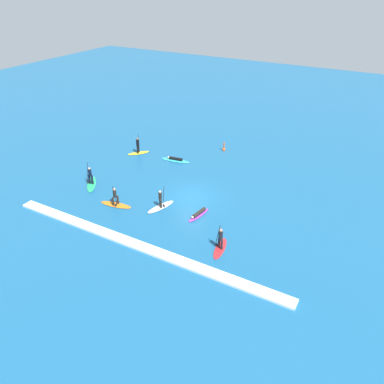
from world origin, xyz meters
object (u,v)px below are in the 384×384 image
at_px(surfer_on_teal_board, 175,160).
at_px(marker_buoy, 224,149).
at_px(surfer_on_purple_board, 199,214).
at_px(surfer_on_orange_board, 116,202).
at_px(surfer_on_white_board, 161,204).
at_px(surfer_on_yellow_board, 138,149).
at_px(surfer_on_green_board, 91,181).
at_px(surfer_on_red_board, 220,244).

distance_m(surfer_on_teal_board, marker_buoy, 6.03).
bearing_deg(surfer_on_purple_board, surfer_on_orange_board, -64.70).
height_order(surfer_on_teal_board, surfer_on_white_board, surfer_on_white_board).
height_order(surfer_on_orange_board, surfer_on_yellow_board, surfer_on_yellow_board).
bearing_deg(surfer_on_green_board, marker_buoy, -67.13).
height_order(surfer_on_green_board, marker_buoy, surfer_on_green_board).
bearing_deg(surfer_on_green_board, surfer_on_red_board, -138.35).
bearing_deg(surfer_on_green_board, surfer_on_white_board, -129.05).
bearing_deg(surfer_on_yellow_board, surfer_on_green_board, -138.24).
bearing_deg(marker_buoy, surfer_on_orange_board, -101.63).
distance_m(surfer_on_purple_board, surfer_on_yellow_board, 14.11).
distance_m(surfer_on_green_board, surfer_on_orange_board, 4.78).
xyz_separation_m(surfer_on_teal_board, marker_buoy, (3.37, 5.00, 0.08)).
height_order(surfer_on_red_board, surfer_on_teal_board, surfer_on_red_board).
distance_m(surfer_on_red_board, marker_buoy, 17.80).
xyz_separation_m(surfer_on_white_board, surfer_on_yellow_board, (-8.39, 8.19, 0.16)).
xyz_separation_m(surfer_on_red_board, surfer_on_yellow_board, (-15.28, 10.79, 0.02)).
height_order(surfer_on_green_board, surfer_on_teal_board, surfer_on_green_board).
xyz_separation_m(surfer_on_teal_board, surfer_on_purple_board, (7.25, -8.12, 0.03)).
bearing_deg(surfer_on_green_board, surfer_on_orange_board, -149.85).
relative_size(surfer_on_white_board, surfer_on_purple_board, 1.10).
bearing_deg(marker_buoy, surfer_on_purple_board, -73.51).
bearing_deg(surfer_on_yellow_board, surfer_on_white_board, -95.28).
xyz_separation_m(surfer_on_purple_board, marker_buoy, (-3.88, 13.11, 0.05)).
bearing_deg(surfer_on_purple_board, surfer_on_green_board, -79.87).
xyz_separation_m(surfer_on_red_board, surfer_on_green_board, (-14.90, 2.79, -0.10)).
bearing_deg(surfer_on_white_board, surfer_on_orange_board, 130.25).
xyz_separation_m(surfer_on_white_board, surfer_on_purple_board, (3.43, 0.49, -0.18)).
relative_size(surfer_on_white_board, marker_buoy, 2.74).
xyz_separation_m(surfer_on_green_board, surfer_on_yellow_board, (-0.38, 8.01, 0.11)).
height_order(surfer_on_green_board, surfer_on_orange_board, surfer_on_green_board).
bearing_deg(surfer_on_red_board, marker_buoy, 13.85).
relative_size(surfer_on_white_board, surfer_on_yellow_board, 1.23).
bearing_deg(surfer_on_purple_board, surfer_on_red_board, 56.76).
relative_size(surfer_on_green_board, surfer_on_white_board, 1.03).
xyz_separation_m(surfer_on_green_board, surfer_on_teal_board, (4.19, 8.42, -0.26)).
distance_m(surfer_on_teal_board, surfer_on_yellow_board, 4.60).
relative_size(surfer_on_red_board, surfer_on_orange_board, 0.89).
bearing_deg(surfer_on_yellow_board, marker_buoy, -16.68).
xyz_separation_m(surfer_on_green_board, surfer_on_white_board, (8.01, -0.18, -0.05)).
distance_m(surfer_on_green_board, surfer_on_yellow_board, 8.02).
relative_size(surfer_on_red_board, surfer_on_teal_board, 0.81).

